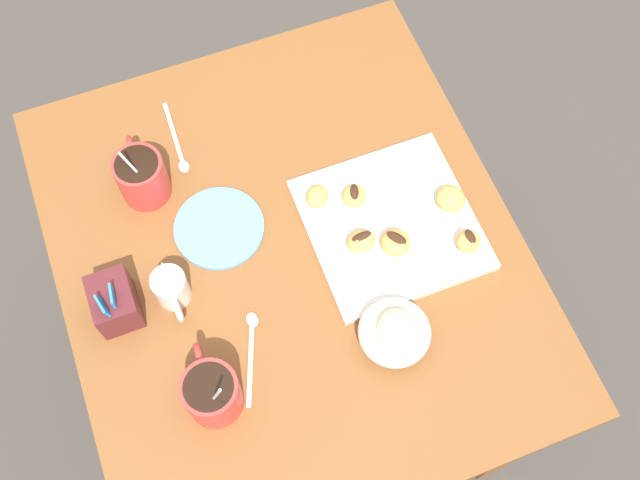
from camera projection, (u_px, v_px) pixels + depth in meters
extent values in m
plane|color=#423D38|center=(299.00, 361.00, 2.01)|extent=(8.00, 8.00, 0.00)
cube|color=brown|center=(289.00, 255.00, 1.36)|extent=(0.94, 0.81, 0.04)
cube|color=brown|center=(515.00, 436.00, 1.58)|extent=(0.07, 0.07, 0.69)
cube|color=brown|center=(367.00, 130.00, 1.90)|extent=(0.07, 0.07, 0.69)
cube|color=brown|center=(102.00, 217.00, 1.80)|extent=(0.07, 0.07, 0.69)
cube|color=silver|center=(391.00, 224.00, 1.36)|extent=(0.29, 0.29, 0.02)
cylinder|color=red|center=(212.00, 394.00, 1.19)|extent=(0.09, 0.09, 0.10)
torus|color=red|center=(202.00, 361.00, 1.20)|extent=(0.06, 0.01, 0.06)
cylinder|color=black|center=(209.00, 388.00, 1.15)|extent=(0.08, 0.08, 0.01)
cylinder|color=silver|center=(213.00, 400.00, 1.14)|extent=(0.02, 0.04, 0.13)
cylinder|color=red|center=(142.00, 178.00, 1.35)|extent=(0.09, 0.09, 0.10)
torus|color=red|center=(134.00, 152.00, 1.37)|extent=(0.06, 0.01, 0.06)
cylinder|color=black|center=(137.00, 166.00, 1.31)|extent=(0.08, 0.08, 0.01)
cylinder|color=silver|center=(140.00, 175.00, 1.31)|extent=(0.04, 0.04, 0.12)
cylinder|color=silver|center=(171.00, 288.00, 1.28)|extent=(0.06, 0.06, 0.07)
cone|color=silver|center=(164.00, 267.00, 1.26)|extent=(0.02, 0.02, 0.02)
torus|color=silver|center=(177.00, 308.00, 1.26)|extent=(0.05, 0.01, 0.05)
cylinder|color=white|center=(168.00, 281.00, 1.25)|extent=(0.05, 0.05, 0.01)
cube|color=#561E23|center=(115.00, 304.00, 1.26)|extent=(0.09, 0.07, 0.08)
cube|color=#2D84D1|center=(103.00, 306.00, 1.20)|extent=(0.04, 0.02, 0.03)
cube|color=#2D84D1|center=(113.00, 296.00, 1.21)|extent=(0.04, 0.01, 0.03)
ellipsoid|color=silver|center=(394.00, 332.00, 1.25)|extent=(0.12, 0.12, 0.07)
sphere|color=#F4E5B2|center=(396.00, 328.00, 1.22)|extent=(0.07, 0.07, 0.07)
ellipsoid|color=green|center=(394.00, 317.00, 1.21)|extent=(0.03, 0.02, 0.01)
cylinder|color=#66A8DB|center=(219.00, 228.00, 1.36)|extent=(0.16, 0.16, 0.01)
cube|color=silver|center=(251.00, 363.00, 1.26)|extent=(0.14, 0.06, 0.00)
ellipsoid|color=silver|center=(252.00, 320.00, 1.29)|extent=(0.03, 0.02, 0.01)
cube|color=silver|center=(174.00, 135.00, 1.44)|extent=(0.15, 0.01, 0.00)
ellipsoid|color=silver|center=(184.00, 167.00, 1.41)|extent=(0.03, 0.02, 0.01)
ellipsoid|color=#DBA351|center=(396.00, 242.00, 1.31)|extent=(0.07, 0.07, 0.04)
ellipsoid|color=#381E11|center=(397.00, 238.00, 1.29)|extent=(0.04, 0.04, 0.00)
ellipsoid|color=#DBA351|center=(361.00, 241.00, 1.31)|extent=(0.04, 0.05, 0.04)
ellipsoid|color=#381E11|center=(361.00, 236.00, 1.29)|extent=(0.02, 0.04, 0.00)
ellipsoid|color=#DBA351|center=(451.00, 199.00, 1.35)|extent=(0.07, 0.07, 0.04)
ellipsoid|color=#DBA351|center=(354.00, 196.00, 1.36)|extent=(0.06, 0.06, 0.03)
ellipsoid|color=#381E11|center=(354.00, 192.00, 1.34)|extent=(0.04, 0.02, 0.00)
ellipsoid|color=#DBA351|center=(317.00, 197.00, 1.35)|extent=(0.06, 0.06, 0.03)
ellipsoid|color=#DBA351|center=(468.00, 242.00, 1.31)|extent=(0.04, 0.04, 0.04)
ellipsoid|color=#381E11|center=(470.00, 236.00, 1.29)|extent=(0.03, 0.02, 0.00)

